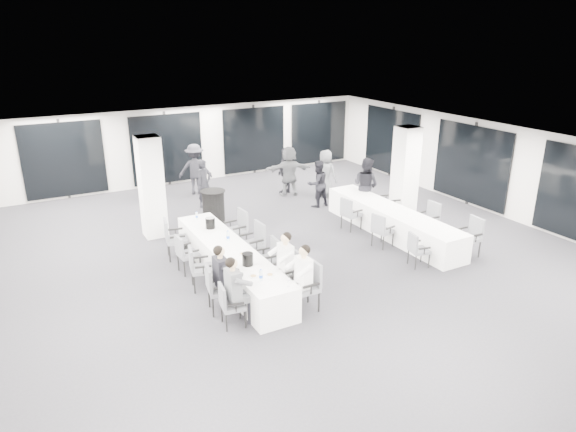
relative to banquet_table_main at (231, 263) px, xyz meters
name	(u,v)px	position (x,y,z in m)	size (l,w,h in m)	color
room	(307,188)	(2.84, 1.35, 1.01)	(14.04, 16.04, 2.84)	#26262C
column_left	(151,187)	(-0.84, 3.44, 1.02)	(0.60, 0.60, 2.80)	white
column_right	(405,173)	(6.16, 1.24, 1.02)	(0.60, 0.60, 2.80)	white
banquet_table_main	(231,263)	(0.00, 0.00, 0.00)	(0.90, 5.00, 0.75)	white
banquet_table_side	(391,222)	(4.99, 0.34, 0.00)	(0.90, 5.00, 0.75)	white
cocktail_table	(214,207)	(0.93, 3.51, 0.14)	(0.73, 0.73, 1.02)	black
chair_main_left_near	(229,303)	(-0.83, -1.92, 0.13)	(0.50, 0.54, 0.88)	#585B61
chair_main_left_second	(216,286)	(-0.84, -1.28, 0.19)	(0.58, 0.62, 0.99)	#585B61
chair_main_left_mid	(198,266)	(-0.83, -0.18, 0.18)	(0.59, 0.62, 0.98)	#585B61
chair_main_left_fourth	(185,252)	(-0.83, 0.74, 0.16)	(0.50, 0.55, 0.93)	#585B61
chair_main_left_far	(173,236)	(-0.84, 1.67, 0.21)	(0.61, 0.65, 1.03)	#585B61
chair_main_right_near	(308,283)	(0.84, -2.08, 0.22)	(0.53, 0.59, 1.04)	#585B61
chair_main_right_second	(290,269)	(0.84, -1.31, 0.19)	(0.52, 0.57, 0.98)	#585B61
chair_main_right_mid	(270,255)	(0.83, -0.39, 0.15)	(0.49, 0.54, 0.93)	#585B61
chair_main_right_fourth	(255,240)	(0.84, 0.47, 0.21)	(0.54, 0.60, 1.03)	#585B61
chair_main_right_far	(238,227)	(0.84, 1.49, 0.22)	(0.55, 0.61, 1.04)	#585B61
chair_side_left_near	(417,248)	(4.17, -1.60, 0.11)	(0.51, 0.54, 0.86)	#585B61
chair_side_left_mid	(381,228)	(4.16, -0.24, 0.15)	(0.54, 0.58, 0.92)	#585B61
chair_side_left_far	(350,212)	(4.16, 1.19, 0.17)	(0.54, 0.58, 0.95)	#585B61
chair_side_right_near	(471,234)	(5.83, -1.74, 0.20)	(0.55, 0.60, 1.00)	#585B61
chair_side_right_mid	(430,217)	(5.82, -0.26, 0.18)	(0.51, 0.57, 0.97)	#585B61
chair_side_right_far	(393,200)	(5.83, 1.30, 0.22)	(0.62, 0.65, 1.04)	#585B61
seated_guest_a	(236,287)	(-0.67, -1.93, 0.44)	(0.50, 0.38, 1.44)	#54575B
seated_guest_b	(224,274)	(-0.67, -1.30, 0.44)	(0.50, 0.38, 1.44)	black
seated_guest_c	(301,275)	(0.67, -2.08, 0.44)	(0.50, 0.38, 1.44)	white
seated_guest_d	(283,260)	(0.67, -1.32, 0.44)	(0.50, 0.38, 1.44)	white
standing_guest_a	(204,180)	(1.25, 5.15, 0.51)	(0.64, 0.52, 1.77)	black
standing_guest_b	(318,181)	(4.46, 3.41, 0.49)	(0.83, 0.51, 1.73)	black
standing_guest_c	(195,166)	(1.46, 6.64, 0.62)	(1.29, 0.66, 1.99)	black
standing_guest_d	(286,167)	(4.25, 5.17, 0.55)	(1.09, 0.61, 1.86)	black
standing_guest_e	(325,170)	(5.28, 4.23, 0.54)	(0.88, 0.54, 1.83)	#54575B
standing_guest_f	(289,168)	(4.23, 4.91, 0.60)	(1.80, 0.69, 1.96)	#54575B
standing_guest_g	(145,174)	(-0.20, 6.95, 0.49)	(0.63, 0.51, 1.73)	black
standing_guest_h	(366,182)	(5.49, 2.24, 0.62)	(0.96, 0.58, 1.98)	black
ice_bucket_near	(248,259)	(-0.02, -1.04, 0.51)	(0.24, 0.24, 0.27)	black
ice_bucket_far	(210,223)	(0.05, 1.37, 0.51)	(0.24, 0.24, 0.27)	black
water_bottle_a	(261,275)	(-0.09, -1.82, 0.49)	(0.07, 0.07, 0.23)	silver
water_bottle_b	(228,236)	(0.12, 0.38, 0.50)	(0.08, 0.08, 0.24)	silver
water_bottle_c	(197,216)	(-0.04, 2.14, 0.47)	(0.06, 0.06, 0.20)	silver
plate_a	(253,276)	(-0.15, -1.59, 0.39)	(0.20, 0.20, 0.03)	white
plate_b	(270,275)	(0.17, -1.69, 0.39)	(0.18, 0.18, 0.03)	white
plate_c	(243,254)	(0.11, -0.48, 0.39)	(0.20, 0.20, 0.03)	white
wine_glass	(288,280)	(0.26, -2.30, 0.51)	(0.07, 0.07, 0.19)	silver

